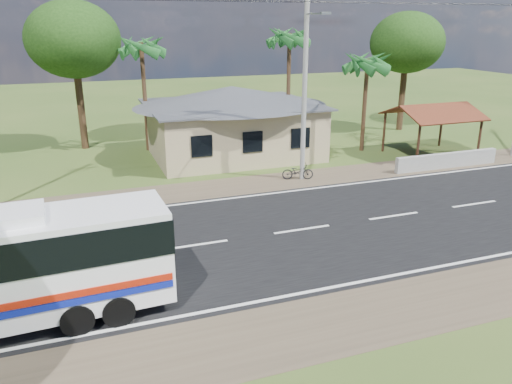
{
  "coord_description": "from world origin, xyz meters",
  "views": [
    {
      "loc": [
        -8.31,
        -17.37,
        8.23
      ],
      "look_at": [
        -1.68,
        1.0,
        1.54
      ],
      "focal_mm": 35.0,
      "sensor_mm": 36.0,
      "label": 1
    }
  ],
  "objects": [
    {
      "name": "concrete_barrier",
      "position": [
        12.0,
        5.6,
        0.45
      ],
      "size": [
        7.0,
        0.3,
        0.9
      ],
      "primitive_type": "cube",
      "color": "#9E9E99",
      "rests_on": "ground"
    },
    {
      "name": "palm_near",
      "position": [
        9.5,
        11.0,
        5.71
      ],
      "size": [
        2.8,
        2.8,
        6.7
      ],
      "color": "#47301E",
      "rests_on": "ground"
    },
    {
      "name": "road",
      "position": [
        0.0,
        0.0,
        0.01
      ],
      "size": [
        120.0,
        16.0,
        0.03
      ],
      "color": "black",
      "rests_on": "ground"
    },
    {
      "name": "motorcycle",
      "position": [
        2.74,
        6.5,
        0.45
      ],
      "size": [
        1.8,
        1.09,
        0.89
      ],
      "primitive_type": "imported",
      "rotation": [
        0.0,
        0.0,
        1.26
      ],
      "color": "black",
      "rests_on": "ground"
    },
    {
      "name": "palm_far",
      "position": [
        -4.0,
        16.0,
        6.68
      ],
      "size": [
        2.8,
        2.8,
        7.7
      ],
      "color": "#47301E",
      "rests_on": "ground"
    },
    {
      "name": "waiting_shed",
      "position": [
        13.0,
        8.5,
        2.73
      ],
      "size": [
        5.2,
        4.48,
        3.35
      ],
      "color": "#372014",
      "rests_on": "ground"
    },
    {
      "name": "house",
      "position": [
        1.0,
        13.0,
        2.64
      ],
      "size": [
        12.4,
        10.0,
        5.0
      ],
      "color": "tan",
      "rests_on": "ground"
    },
    {
      "name": "ground",
      "position": [
        0.0,
        0.0,
        0.0
      ],
      "size": [
        120.0,
        120.0,
        0.0
      ],
      "primitive_type": "plane",
      "color": "#324D1B",
      "rests_on": "ground"
    },
    {
      "name": "utility_poles",
      "position": [
        2.67,
        6.49,
        5.77
      ],
      "size": [
        32.8,
        2.22,
        11.0
      ],
      "color": "#9E9E99",
      "rests_on": "ground"
    },
    {
      "name": "tree_behind_house",
      "position": [
        -8.0,
        18.0,
        7.12
      ],
      "size": [
        6.0,
        6.0,
        9.61
      ],
      "color": "#47301E",
      "rests_on": "ground"
    },
    {
      "name": "palm_mid",
      "position": [
        6.0,
        15.5,
        7.16
      ],
      "size": [
        2.8,
        2.8,
        8.2
      ],
      "color": "#47301E",
      "rests_on": "ground"
    },
    {
      "name": "tree_behind_shed",
      "position": [
        16.0,
        16.0,
        6.68
      ],
      "size": [
        5.6,
        5.6,
        9.02
      ],
      "color": "#47301E",
      "rests_on": "ground"
    }
  ]
}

